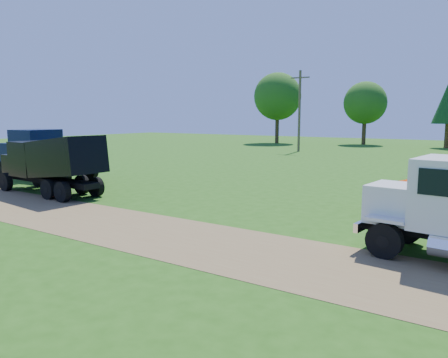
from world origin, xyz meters
The scene contains 4 objects.
ground centered at (0.00, 0.00, 0.00)m, with size 140.00×140.00×0.00m, color #214E11.
dirt_track centered at (0.00, 0.00, 0.01)m, with size 120.00×4.20×0.01m, color brown.
black_dump_truck centered at (-12.78, 2.61, 1.68)m, with size 7.12×2.45×3.06m.
navy_truck centered at (-18.13, 5.71, 1.59)m, with size 7.34×3.22×3.12m.
Camera 1 is at (6.71, -10.66, 3.93)m, focal length 35.00 mm.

